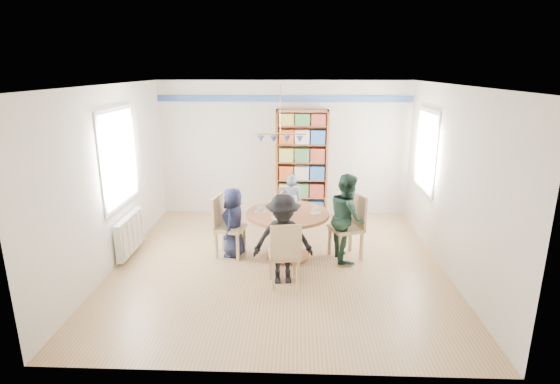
{
  "coord_description": "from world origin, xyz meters",
  "views": [
    {
      "loc": [
        0.25,
        -6.18,
        2.93
      ],
      "look_at": [
        0.0,
        0.4,
        1.05
      ],
      "focal_mm": 28.0,
      "sensor_mm": 36.0,
      "label": 1
    }
  ],
  "objects_px": {
    "radiator": "(130,234)",
    "chair_near": "(285,252)",
    "person_right": "(347,217)",
    "person_near": "(283,239)",
    "chair_right": "(351,223)",
    "person_left": "(233,222)",
    "chair_far": "(290,209)",
    "chair_left": "(225,223)",
    "dining_table": "(288,224)",
    "bookshelf": "(302,165)",
    "person_far": "(291,206)"
  },
  "relations": [
    {
      "from": "chair_right",
      "to": "chair_near",
      "type": "distance_m",
      "value": 1.46
    },
    {
      "from": "chair_near",
      "to": "person_near",
      "type": "height_order",
      "value": "person_near"
    },
    {
      "from": "chair_right",
      "to": "bookshelf",
      "type": "distance_m",
      "value": 2.2
    },
    {
      "from": "chair_far",
      "to": "person_left",
      "type": "bearing_deg",
      "value": -131.76
    },
    {
      "from": "person_far",
      "to": "person_near",
      "type": "relative_size",
      "value": 0.9
    },
    {
      "from": "dining_table",
      "to": "person_right",
      "type": "distance_m",
      "value": 0.94
    },
    {
      "from": "radiator",
      "to": "person_far",
      "type": "relative_size",
      "value": 0.86
    },
    {
      "from": "radiator",
      "to": "chair_far",
      "type": "relative_size",
      "value": 1.15
    },
    {
      "from": "person_right",
      "to": "person_near",
      "type": "distance_m",
      "value": 1.28
    },
    {
      "from": "chair_right",
      "to": "chair_far",
      "type": "distance_m",
      "value": 1.39
    },
    {
      "from": "chair_left",
      "to": "chair_far",
      "type": "height_order",
      "value": "chair_left"
    },
    {
      "from": "radiator",
      "to": "chair_far",
      "type": "xyz_separation_m",
      "value": [
        2.56,
        1.01,
        0.13
      ]
    },
    {
      "from": "chair_left",
      "to": "chair_far",
      "type": "distance_m",
      "value": 1.42
    },
    {
      "from": "chair_far",
      "to": "person_near",
      "type": "bearing_deg",
      "value": -91.93
    },
    {
      "from": "person_right",
      "to": "chair_far",
      "type": "bearing_deg",
      "value": 34.81
    },
    {
      "from": "chair_far",
      "to": "person_left",
      "type": "relative_size",
      "value": 0.77
    },
    {
      "from": "person_right",
      "to": "bookshelf",
      "type": "bearing_deg",
      "value": 12.29
    },
    {
      "from": "dining_table",
      "to": "chair_far",
      "type": "distance_m",
      "value": 1.03
    },
    {
      "from": "dining_table",
      "to": "person_left",
      "type": "distance_m",
      "value": 0.86
    },
    {
      "from": "dining_table",
      "to": "chair_left",
      "type": "distance_m",
      "value": 1.0
    },
    {
      "from": "radiator",
      "to": "person_left",
      "type": "bearing_deg",
      "value": 0.84
    },
    {
      "from": "person_right",
      "to": "person_near",
      "type": "xyz_separation_m",
      "value": [
        -0.97,
        -0.83,
        -0.05
      ]
    },
    {
      "from": "chair_right",
      "to": "chair_near",
      "type": "relative_size",
      "value": 1.09
    },
    {
      "from": "chair_left",
      "to": "person_left",
      "type": "height_order",
      "value": "person_left"
    },
    {
      "from": "chair_right",
      "to": "person_left",
      "type": "height_order",
      "value": "person_left"
    },
    {
      "from": "dining_table",
      "to": "bookshelf",
      "type": "height_order",
      "value": "bookshelf"
    },
    {
      "from": "person_right",
      "to": "person_far",
      "type": "relative_size",
      "value": 1.19
    },
    {
      "from": "dining_table",
      "to": "chair_left",
      "type": "relative_size",
      "value": 1.31
    },
    {
      "from": "chair_left",
      "to": "chair_right",
      "type": "height_order",
      "value": "chair_right"
    },
    {
      "from": "bookshelf",
      "to": "person_left",
      "type": "bearing_deg",
      "value": -118.58
    },
    {
      "from": "chair_left",
      "to": "person_near",
      "type": "bearing_deg",
      "value": -42.88
    },
    {
      "from": "dining_table",
      "to": "chair_near",
      "type": "height_order",
      "value": "chair_near"
    },
    {
      "from": "radiator",
      "to": "chair_near",
      "type": "bearing_deg",
      "value": -21.87
    },
    {
      "from": "bookshelf",
      "to": "chair_near",
      "type": "bearing_deg",
      "value": -94.66
    },
    {
      "from": "person_left",
      "to": "dining_table",
      "type": "bearing_deg",
      "value": 93.66
    },
    {
      "from": "person_near",
      "to": "bookshelf",
      "type": "bearing_deg",
      "value": 78.99
    },
    {
      "from": "radiator",
      "to": "person_left",
      "type": "xyz_separation_m",
      "value": [
        1.68,
        0.02,
        0.21
      ]
    },
    {
      "from": "person_left",
      "to": "person_near",
      "type": "distance_m",
      "value": 1.21
    },
    {
      "from": "chair_left",
      "to": "chair_right",
      "type": "relative_size",
      "value": 0.95
    },
    {
      "from": "chair_left",
      "to": "chair_far",
      "type": "relative_size",
      "value": 1.14
    },
    {
      "from": "person_far",
      "to": "chair_far",
      "type": "bearing_deg",
      "value": -68.51
    },
    {
      "from": "chair_right",
      "to": "person_right",
      "type": "distance_m",
      "value": 0.16
    },
    {
      "from": "radiator",
      "to": "person_left",
      "type": "distance_m",
      "value": 1.69
    },
    {
      "from": "chair_near",
      "to": "bookshelf",
      "type": "relative_size",
      "value": 0.44
    },
    {
      "from": "person_left",
      "to": "person_right",
      "type": "relative_size",
      "value": 0.81
    },
    {
      "from": "chair_right",
      "to": "radiator",
      "type": "bearing_deg",
      "value": -179.46
    },
    {
      "from": "radiator",
      "to": "chair_near",
      "type": "distance_m",
      "value": 2.73
    },
    {
      "from": "dining_table",
      "to": "person_near",
      "type": "relative_size",
      "value": 1.01
    },
    {
      "from": "chair_left",
      "to": "chair_near",
      "type": "relative_size",
      "value": 1.04
    },
    {
      "from": "dining_table",
      "to": "person_near",
      "type": "height_order",
      "value": "person_near"
    }
  ]
}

